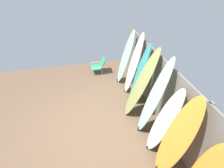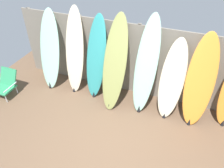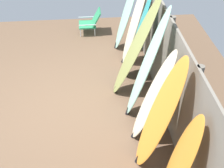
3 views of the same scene
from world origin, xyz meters
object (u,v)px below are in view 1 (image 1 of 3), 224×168
surfboard_cream_1 (133,65)px  surfboard_cream_5 (164,122)px  surfboard_seafoam_0 (125,58)px  beach_chair (99,65)px  surfboard_teal_2 (139,75)px  surfboard_orange_6 (177,139)px  surfboard_olive_3 (141,84)px  surfboard_seafoam_4 (154,98)px

surfboard_cream_1 → surfboard_cream_5: size_ratio=1.20×
surfboard_seafoam_0 → beach_chair: (-0.87, -0.82, -0.65)m
surfboard_seafoam_0 → surfboard_cream_1: (0.66, 0.08, 0.06)m
surfboard_teal_2 → surfboard_orange_6: 2.32m
surfboard_cream_1 → surfboard_orange_6: 2.88m
surfboard_cream_1 → surfboard_teal_2: 0.57m
surfboard_cream_1 → surfboard_olive_3: (1.08, -0.16, -0.01)m
surfboard_cream_1 → beach_chair: bearing=-149.4°
surfboard_teal_2 → surfboard_orange_6: (2.32, -0.07, -0.02)m
surfboard_teal_2 → beach_chair: bearing=-157.3°
surfboard_olive_3 → surfboard_orange_6: size_ratio=1.06×
surfboard_seafoam_0 → surfboard_teal_2: 1.23m
surfboard_cream_1 → beach_chair: (-1.53, -0.90, -0.71)m
surfboard_olive_3 → beach_chair: 2.80m
surfboard_cream_5 → beach_chair: (-3.87, -0.83, -0.54)m
surfboard_cream_5 → beach_chair: size_ratio=2.76×
surfboard_olive_3 → surfboard_seafoam_4: (0.68, 0.08, 0.05)m
surfboard_cream_1 → surfboard_teal_2: bearing=-2.5°
surfboard_cream_1 → surfboard_seafoam_4: surfboard_seafoam_4 is taller
surfboard_teal_2 → surfboard_cream_5: size_ratio=1.15×
surfboard_orange_6 → beach_chair: bearing=-169.6°
surfboard_seafoam_0 → surfboard_orange_6: surfboard_seafoam_0 is taller
surfboard_seafoam_4 → surfboard_orange_6: 1.13m
surfboard_olive_3 → surfboard_cream_5: (1.26, 0.09, -0.16)m
surfboard_seafoam_0 → beach_chair: 1.36m
surfboard_seafoam_4 → surfboard_orange_6: surfboard_seafoam_4 is taller
surfboard_seafoam_0 → surfboard_teal_2: size_ratio=0.99×
surfboard_seafoam_4 → surfboard_teal_2: bearing=177.4°
surfboard_seafoam_0 → surfboard_teal_2: bearing=2.6°
surfboard_olive_3 → beach_chair: surfboard_olive_3 is taller
beach_chair → surfboard_teal_2: bearing=31.1°
surfboard_cream_1 → surfboard_olive_3: surfboard_cream_1 is taller
surfboard_olive_3 → surfboard_orange_6: 1.80m
surfboard_cream_1 → surfboard_teal_2: surfboard_cream_1 is taller
surfboard_teal_2 → surfboard_cream_5: (1.78, -0.05, -0.12)m
surfboard_teal_2 → surfboard_seafoam_4: (1.19, -0.05, 0.08)m
surfboard_cream_1 → surfboard_cream_5: bearing=-1.7°
surfboard_teal_2 → surfboard_seafoam_0: bearing=-177.4°
beach_chair → surfboard_olive_3: bearing=24.3°
surfboard_teal_2 → surfboard_orange_6: size_ratio=1.02×
surfboard_seafoam_0 → surfboard_cream_5: 3.00m
surfboard_cream_5 → beach_chair: surfboard_cream_5 is taller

